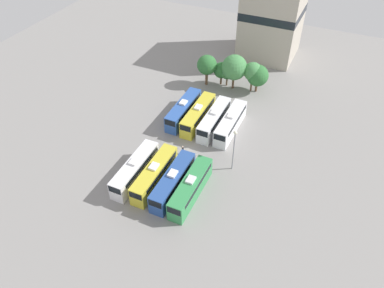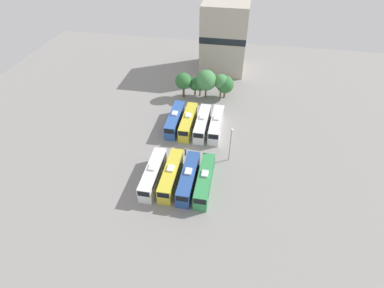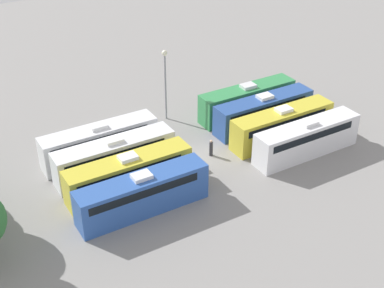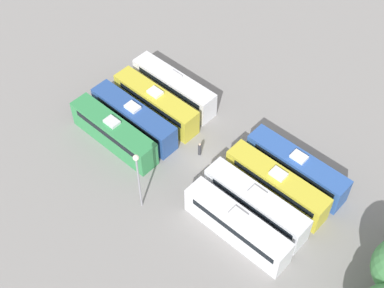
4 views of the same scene
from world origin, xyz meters
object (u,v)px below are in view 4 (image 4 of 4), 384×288
Objects in this scene: light_pole at (138,173)px; bus_0 at (174,87)px; bus_2 at (134,118)px; bus_5 at (277,184)px; bus_4 at (297,167)px; bus_7 at (237,225)px; bus_3 at (114,132)px; worker_person at (200,149)px; bus_1 at (156,103)px; bus_6 at (256,204)px.

bus_0 is at bearing -148.47° from light_pole.
bus_5 is (-3.43, 17.48, 0.00)m from bus_2.
bus_7 is at bearing -0.80° from bus_4.
worker_person is (-5.23, 8.07, -1.02)m from bus_3.
bus_1 is 6.54× the size of worker_person.
light_pole is at bearing 0.85° from worker_person.
bus_3 is at bearing -1.91° from bus_1.
bus_5 is at bearing -179.03° from bus_7.
bus_1 is 17.50m from bus_6.
bus_2 is 11.26m from light_pole.
bus_3 and bus_7 have the same top height.
bus_5 is 6.54× the size of worker_person.
bus_0 is 1.43× the size of light_pole.
bus_3 is at bearing -69.70° from bus_5.
bus_3 is at bearing -57.06° from worker_person.
worker_person is at bearing 105.20° from bus_2.
bus_2 is 6.54× the size of worker_person.
bus_4 is 10.70m from worker_person.
bus_0 is 1.00× the size of bus_1.
bus_4 is at bearing 89.66° from bus_0.
bus_5 is 6.49m from bus_7.
bus_2 and bus_6 have the same top height.
bus_1 is at bearing 176.95° from bus_2.
bus_4 is at bearing 175.61° from bus_5.
bus_0 is at bearing -119.01° from worker_person.
bus_7 is 10.77m from light_pole.
bus_2 is 1.00× the size of bus_5.
bus_1 and bus_6 have the same top height.
bus_1 is 1.00× the size of bus_7.
bus_0 is 18.74m from bus_6.
bus_1 is 1.43× the size of light_pole.
bus_4 is 1.00× the size of bus_6.
worker_person is (1.25, -9.44, -1.02)m from bus_5.
bus_2 is at bearing -78.90° from bus_5.
bus_3 is 1.00× the size of bus_7.
bus_5 is at bearing -4.39° from bus_4.
bus_2 is at bearing 179.34° from bus_3.
bus_6 is at bearing 77.56° from worker_person.
bus_5 is 9.58m from worker_person.
bus_7 is at bearing 111.95° from light_pole.
bus_5 reaches higher than worker_person.
bus_3 is 9.74m from light_pole.
bus_5 is (-6.48, 17.51, 0.00)m from bus_3.
bus_2 is 3.05m from bus_3.
bus_5 is 1.00× the size of bus_6.
bus_5 is 3.31m from bus_6.
bus_6 is at bearing -1.69° from bus_5.
bus_0 reaches higher than worker_person.
bus_1 is 1.00× the size of bus_3.
bus_0 and bus_3 have the same top height.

